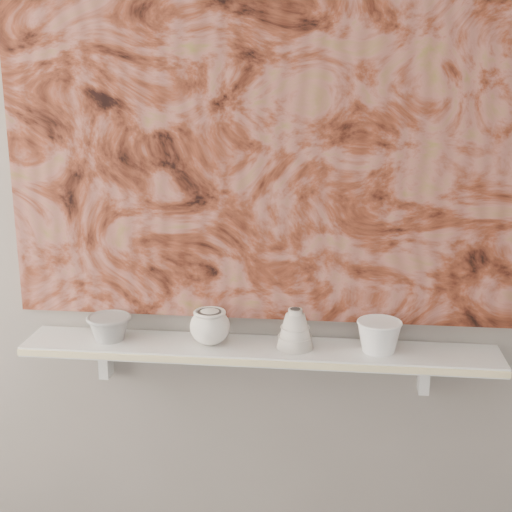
# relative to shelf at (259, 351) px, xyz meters

# --- Properties ---
(wall_back) EXTENTS (3.60, 0.00, 3.60)m
(wall_back) POSITION_rel_shelf_xyz_m (0.00, 0.09, 0.44)
(wall_back) COLOR gray
(wall_back) RESTS_ON floor
(shelf) EXTENTS (1.40, 0.18, 0.03)m
(shelf) POSITION_rel_shelf_xyz_m (0.00, 0.00, 0.00)
(shelf) COLOR silver
(shelf) RESTS_ON wall_back
(shelf_stripe) EXTENTS (1.40, 0.01, 0.02)m
(shelf_stripe) POSITION_rel_shelf_xyz_m (0.00, -0.09, 0.00)
(shelf_stripe) COLOR #F5E3A3
(shelf_stripe) RESTS_ON shelf
(bracket_left) EXTENTS (0.03, 0.06, 0.12)m
(bracket_left) POSITION_rel_shelf_xyz_m (-0.49, 0.06, -0.07)
(bracket_left) COLOR silver
(bracket_left) RESTS_ON wall_back
(bracket_right) EXTENTS (0.03, 0.06, 0.12)m
(bracket_right) POSITION_rel_shelf_xyz_m (0.49, 0.06, -0.07)
(bracket_right) COLOR silver
(bracket_right) RESTS_ON wall_back
(painting) EXTENTS (1.50, 0.02, 1.10)m
(painting) POSITION_rel_shelf_xyz_m (0.00, 0.08, 0.62)
(painting) COLOR maroon
(painting) RESTS_ON wall_back
(house_motif) EXTENTS (0.09, 0.00, 0.08)m
(house_motif) POSITION_rel_shelf_xyz_m (0.45, 0.07, 0.32)
(house_motif) COLOR black
(house_motif) RESTS_ON painting
(bowl_grey) EXTENTS (0.17, 0.17, 0.08)m
(bowl_grey) POSITION_rel_shelf_xyz_m (-0.45, 0.00, 0.05)
(bowl_grey) COLOR #A2A29F
(bowl_grey) RESTS_ON shelf
(cup_cream) EXTENTS (0.15, 0.15, 0.11)m
(cup_cream) POSITION_rel_shelf_xyz_m (-0.14, 0.00, 0.07)
(cup_cream) COLOR silver
(cup_cream) RESTS_ON shelf
(bell_vessel) EXTENTS (0.14, 0.14, 0.12)m
(bell_vessel) POSITION_rel_shelf_xyz_m (0.11, 0.00, 0.07)
(bell_vessel) COLOR silver
(bell_vessel) RESTS_ON shelf
(bowl_white) EXTENTS (0.17, 0.17, 0.09)m
(bowl_white) POSITION_rel_shelf_xyz_m (0.35, 0.00, 0.06)
(bowl_white) COLOR white
(bowl_white) RESTS_ON shelf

